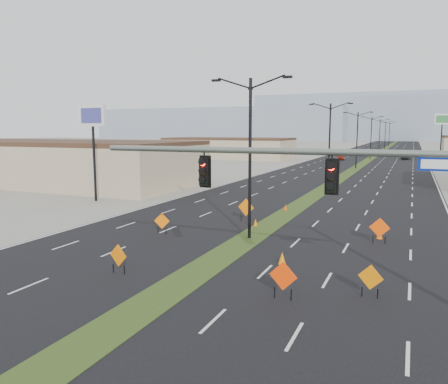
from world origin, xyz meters
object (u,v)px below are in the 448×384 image
at_px(construction_sign_3, 283,277).
at_px(pole_sign_west, 93,123).
at_px(streetlight_3, 371,136).
at_px(pole_sign_east_far, 442,123).
at_px(streetlight_5, 385,134).
at_px(construction_sign_2, 246,208).
at_px(construction_sign_4, 370,279).
at_px(streetlight_6, 389,134).
at_px(streetlight_1, 329,142).
at_px(construction_sign_0, 162,222).
at_px(cone_3, 286,207).
at_px(streetlight_4, 380,135).
at_px(cone_1, 282,258).
at_px(car_left, 341,157).
at_px(car_far, 347,151).
at_px(car_mid, 406,156).
at_px(construction_sign_5, 380,229).
at_px(signal_mast, 387,192).
at_px(cone_2, 380,234).
at_px(construction_sign_1, 118,257).
at_px(cone_0, 256,223).
at_px(streetlight_0, 250,154).
at_px(streetlight_2, 357,138).

distance_m(construction_sign_3, pole_sign_west, 29.85).
xyz_separation_m(streetlight_3, pole_sign_east_far, (14.66, -6.25, 2.98)).
relative_size(streetlight_5, pole_sign_east_far, 0.98).
bearing_deg(construction_sign_2, construction_sign_4, -41.12).
bearing_deg(streetlight_6, streetlight_1, -90.00).
xyz_separation_m(construction_sign_0, construction_sign_2, (3.75, 5.90, 0.22)).
relative_size(cone_3, pole_sign_east_far, 0.05).
xyz_separation_m(streetlight_4, construction_sign_2, (-2.00, -107.28, -4.37)).
distance_m(streetlight_5, pole_sign_west, 133.32).
xyz_separation_m(streetlight_3, cone_1, (3.43, -88.48, -5.09)).
bearing_deg(construction_sign_0, streetlight_1, 66.38).
relative_size(car_left, car_far, 0.82).
bearing_deg(car_mid, streetlight_1, -90.13).
relative_size(car_left, construction_sign_3, 2.32).
bearing_deg(pole_sign_east_far, streetlight_6, 79.87).
relative_size(streetlight_3, streetlight_5, 1.00).
height_order(cone_1, pole_sign_west, pole_sign_west).
relative_size(streetlight_5, pole_sign_west, 1.09).
relative_size(streetlight_6, construction_sign_5, 6.24).
height_order(streetlight_5, construction_sign_5, streetlight_5).
bearing_deg(signal_mast, car_mid, 90.39).
bearing_deg(cone_2, construction_sign_4, -88.15).
bearing_deg(construction_sign_3, cone_1, 112.18).
bearing_deg(streetlight_3, construction_sign_5, -84.64).
xyz_separation_m(streetlight_3, construction_sign_0, (-5.75, -85.17, -4.59)).
bearing_deg(construction_sign_1, cone_0, 89.29).
height_order(signal_mast, pole_sign_west, pole_sign_west).
height_order(construction_sign_5, pole_sign_west, pole_sign_west).
height_order(streetlight_4, construction_sign_2, streetlight_4).
bearing_deg(construction_sign_2, cone_1, -50.06).
xyz_separation_m(construction_sign_3, pole_sign_east_far, (9.92, 86.75, 7.46)).
relative_size(streetlight_6, car_far, 2.21).
height_order(signal_mast, pole_sign_east_far, pole_sign_east_far).
bearing_deg(pole_sign_east_far, streetlight_5, 83.90).
height_order(construction_sign_0, cone_2, construction_sign_0).
bearing_deg(streetlight_5, streetlight_1, -90.00).
distance_m(streetlight_1, car_left, 49.82).
xyz_separation_m(streetlight_0, streetlight_4, (0.00, 112.00, 0.00)).
height_order(streetlight_6, pole_sign_east_far, pole_sign_east_far).
bearing_deg(streetlight_0, construction_sign_3, -62.22).
height_order(construction_sign_2, construction_sign_4, construction_sign_2).
bearing_deg(cone_3, cone_0, -92.65).
height_order(streetlight_3, car_far, streetlight_3).
xyz_separation_m(construction_sign_3, construction_sign_5, (2.96, 10.90, 0.00)).
bearing_deg(construction_sign_3, streetlight_1, 103.33).
bearing_deg(signal_mast, streetlight_2, 97.39).
bearing_deg(pole_sign_west, construction_sign_3, -34.34).
distance_m(streetlight_3, car_left, 10.14).
bearing_deg(cone_2, streetlight_3, 95.40).
bearing_deg(car_mid, car_left, -141.07).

